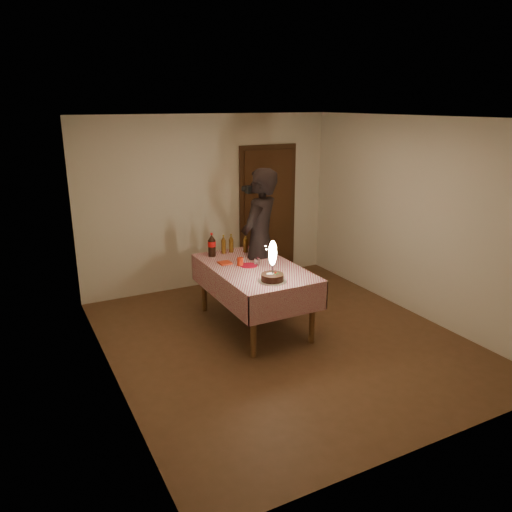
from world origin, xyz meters
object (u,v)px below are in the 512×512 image
red_cup (240,262)px  cola_bottle (212,245)px  amber_bottle_left (224,245)px  photographer (260,242)px  birthday_cake (272,271)px  amber_bottle_mid (231,244)px  red_plate (249,265)px  clear_cup (257,262)px  dining_table (254,275)px  amber_bottle_right (246,244)px

red_cup → cola_bottle: (-0.16, 0.53, 0.10)m
amber_bottle_left → photographer: (0.40, -0.29, 0.06)m
birthday_cake → red_cup: birthday_cake is taller
cola_bottle → amber_bottle_mid: 0.31m
amber_bottle_mid → photographer: 0.41m
cola_bottle → red_plate: bearing=-66.5°
clear_cup → birthday_cake: bearing=-100.6°
dining_table → red_cup: (-0.14, 0.12, 0.16)m
amber_bottle_right → amber_bottle_mid: 0.20m
clear_cup → amber_bottle_right: bearing=77.8°
red_plate → red_cup: size_ratio=2.20×
red_plate → clear_cup: size_ratio=2.44×
birthday_cake → cola_bottle: size_ratio=1.51×
red_cup → photographer: bearing=34.4°
red_cup → amber_bottle_right: size_ratio=0.39×
amber_bottle_mid → red_cup: bearing=-103.8°
birthday_cake → amber_bottle_left: size_ratio=1.88×
red_plate → amber_bottle_left: 0.65m
red_plate → amber_bottle_right: amber_bottle_right is taller
clear_cup → photographer: size_ratio=0.05×
red_cup → photographer: size_ratio=0.05×
amber_bottle_left → amber_bottle_right: (0.29, -0.09, 0.00)m
red_plate → photographer: (0.34, 0.35, 0.18)m
amber_bottle_mid → photographer: (0.28, -0.29, 0.06)m
red_plate → red_cup: bearing=147.7°
amber_bottle_left → amber_bottle_mid: same height
cola_bottle → amber_bottle_right: (0.48, -0.03, -0.03)m
clear_cup → amber_bottle_left: bearing=104.1°
red_plate → cola_bottle: (-0.25, 0.59, 0.15)m
cola_bottle → amber_bottle_right: cola_bottle is taller
dining_table → amber_bottle_left: size_ratio=6.75×
red_cup → cola_bottle: cola_bottle is taller
red_plate → amber_bottle_mid: (0.05, 0.64, 0.11)m
amber_bottle_right → photographer: 0.24m
birthday_cake → clear_cup: 0.62m
red_cup → birthday_cake: bearing=-83.1°
dining_table → red_cup: size_ratio=17.20×
clear_cup → photographer: 0.46m
cola_bottle → birthday_cake: bearing=-78.6°
red_cup → red_plate: bearing=-32.3°
red_cup → clear_cup: 0.21m
red_plate → amber_bottle_left: bearing=95.6°
birthday_cake → amber_bottle_mid: (0.06, 1.26, -0.01)m
cola_bottle → photographer: photographer is taller
cola_bottle → amber_bottle_mid: bearing=10.3°
dining_table → clear_cup: size_ratio=19.11×
amber_bottle_left → dining_table: bearing=-81.3°
dining_table → cola_bottle: (-0.30, 0.64, 0.26)m
birthday_cake → cola_bottle: birthday_cake is taller
photographer → amber_bottle_right: bearing=118.8°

